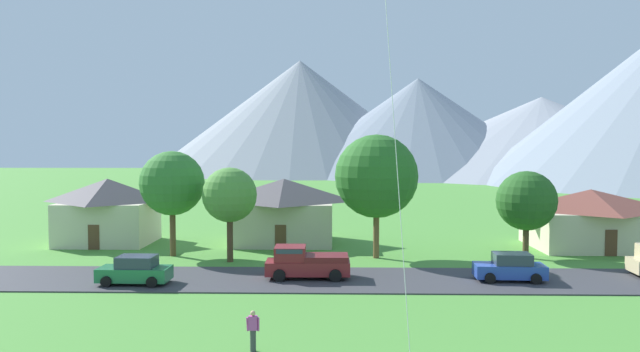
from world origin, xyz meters
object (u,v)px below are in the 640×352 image
Objects in this scene: house_leftmost at (590,217)px; parked_car_green_west_end at (135,271)px; tree_near_left at (230,195)px; parked_car_blue_mid_west at (510,268)px; tree_center at (527,201)px; watcher_person at (253,330)px; house_right_center at (284,210)px; house_left_center at (108,210)px; tree_left_of_center at (377,176)px; pickup_truck_maroon_east_side at (306,262)px; tree_right_of_center at (172,183)px.

house_leftmost is 2.34× the size of parked_car_green_west_end.
parked_car_blue_mid_west is at bearing -17.40° from tree_near_left.
tree_center is (21.59, 1.88, -0.54)m from tree_near_left.
house_leftmost reaches higher than watcher_person.
tree_near_left is at bearing -110.94° from house_right_center.
tree_left_of_center is at bearing -14.93° from house_left_center.
tree_near_left is at bearing 102.76° from watcher_person.
parked_car_blue_mid_west is 12.56m from pickup_truck_maroon_east_side.
tree_left_of_center is at bearing -164.90° from house_leftmost.
tree_center is at bearing 49.07° from watcher_person.
house_leftmost reaches higher than parked_car_green_west_end.
tree_near_left is 1.58× the size of parked_car_blue_mid_west.
tree_right_of_center reaches higher than parked_car_green_west_end.
house_leftmost is at bearing 22.53° from parked_car_green_west_end.
tree_near_left is 1.30× the size of pickup_truck_maroon_east_side.
tree_near_left is at bearing 57.91° from parked_car_green_west_end.
tree_left_of_center is 1.75× the size of pickup_truck_maroon_east_side.
parked_car_blue_mid_west is at bearing -24.03° from house_left_center.
tree_right_of_center is (-26.29, 0.27, 1.23)m from tree_center.
parked_car_green_west_end is at bearing -88.47° from tree_right_of_center.
house_left_center is 1.16× the size of tree_near_left.
tree_right_of_center is 10.33m from parked_car_green_west_end.
pickup_truck_maroon_east_side is (-4.90, -7.03, -4.99)m from tree_left_of_center.
parked_car_green_west_end reaches higher than watcher_person.
tree_right_of_center is at bearing 155.44° from tree_near_left.
tree_center is (-6.66, -4.59, 1.78)m from house_leftmost.
watcher_person is at bearing -66.59° from tree_right_of_center.
tree_left_of_center is 9.91m from pickup_truck_maroon_east_side.
house_left_center is 1.22× the size of tree_center.
tree_near_left is at bearing 136.69° from pickup_truck_maroon_east_side.
watcher_person is (-1.52, -12.92, -0.18)m from pickup_truck_maroon_east_side.
parked_car_green_west_end is at bearing -157.47° from house_leftmost.
tree_right_of_center is 1.86× the size of parked_car_green_west_end.
watcher_person is (4.13, -18.26, -3.90)m from tree_near_left.
tree_right_of_center is at bearing 179.41° from tree_center.
house_left_center is at bearing 155.97° from parked_car_blue_mid_west.
house_right_center is at bearing 2.61° from house_left_center.
tree_near_left reaches higher than house_leftmost.
tree_left_of_center is 2.15× the size of parked_car_green_west_end.
house_right_center is 9.11m from tree_near_left.
house_left_center is 9.28m from tree_right_of_center.
parked_car_blue_mid_west reaches higher than watcher_person.
watcher_person is at bearing -107.84° from tree_left_of_center.
house_right_center reaches higher than pickup_truck_maroon_east_side.
tree_near_left is 19.48m from parked_car_blue_mid_west.
tree_center reaches higher than pickup_truck_maroon_east_side.
parked_car_green_west_end is (-32.70, -13.57, -1.60)m from house_leftmost.
house_leftmost is at bearing 27.58° from pickup_truck_maroon_east_side.
tree_center reaches higher than parked_car_blue_mid_west.
house_left_center is at bearing 146.91° from tree_near_left.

